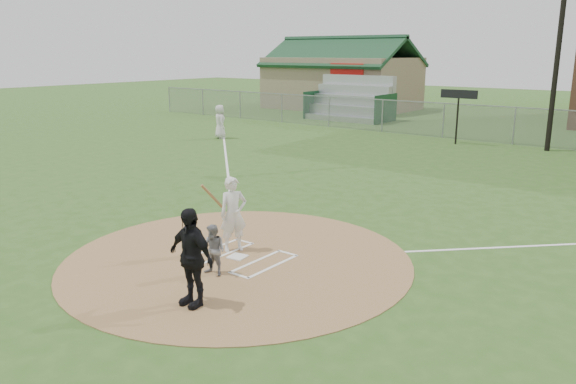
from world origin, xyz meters
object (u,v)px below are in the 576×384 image
Objects in this scene: home_plate at (237,257)px; batter_at_plate at (233,214)px; catcher at (214,250)px; umpire at (191,257)px; ondeck_player at (220,122)px.

batter_at_plate is at bearing 142.13° from home_plate.
home_plate is 0.35× the size of catcher.
umpire is (1.08, -2.48, 0.99)m from home_plate.
ondeck_player is at bearing 135.34° from umpire.
umpire reaches higher than batter_at_plate.
ondeck_player is at bearing 135.57° from home_plate.
batter_at_plate is (-0.42, 0.32, 0.94)m from home_plate.
ondeck_player is at bearing 135.39° from batter_at_plate.
home_plate is 1.32m from catcher.
home_plate is 0.21× the size of umpire.
batter_at_plate is (-0.76, 1.46, 0.37)m from catcher.
ondeck_player is (-14.04, 13.77, 0.93)m from home_plate.
catcher is 0.62× the size of batter_at_plate.
batter_at_plate is at bearing 169.28° from ondeck_player.
batter_at_plate is at bearing 120.50° from umpire.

